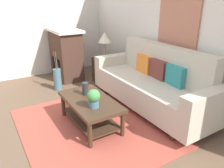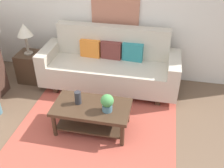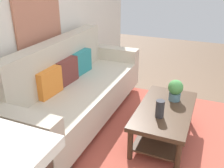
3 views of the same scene
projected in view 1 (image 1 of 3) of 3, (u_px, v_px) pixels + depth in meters
The scene contains 19 objects.
ground_plane at pixel (60, 137), 3.08m from camera, with size 9.67×9.67×0.00m, color brown.
wall_back at pixel (182, 28), 3.67m from camera, with size 5.67×0.10×2.70m, color silver.
wall_left at pixel (38, 19), 5.16m from camera, with size 0.10×5.18×2.70m, color silver.
area_rug at pixel (92, 127), 3.32m from camera, with size 2.34×1.97×0.01m, color #B24C3D.
couch at pixel (152, 84), 3.78m from camera, with size 2.42×0.84×1.08m.
throw_pillow_orange at pixel (144, 64), 4.06m from camera, with size 0.36×0.12×0.32m, color orange.
throw_pillow_maroon at pixel (159, 69), 3.75m from camera, with size 0.36×0.12×0.32m, color brown.
throw_pillow_teal at pixel (176, 76), 3.45m from camera, with size 0.36×0.12×0.32m, color teal.
coffee_table at pixel (90, 107), 3.26m from camera, with size 1.10×0.60×0.43m.
tabletop_vase at pixel (85, 89), 3.35m from camera, with size 0.09×0.09×0.19m, color #2D2D33.
potted_plant_tabletop at pixel (94, 98), 2.95m from camera, with size 0.18×0.18×0.26m.
side_table at pixel (105, 70), 5.00m from camera, with size 0.44×0.44×0.56m, color #422D1E.
table_lamp at pixel (105, 39), 4.73m from camera, with size 0.28×0.28×0.57m.
fireplace at pixel (66, 54), 5.15m from camera, with size 1.02×0.58×1.16m.
floor_vase at pixel (58, 79), 4.58m from camera, with size 0.16×0.16×0.46m, color slate.
floor_vase_branch_a at pixel (56, 61), 4.42m from camera, with size 0.01×0.01×0.36m, color brown.
floor_vase_branch_b at pixel (56, 60), 4.45m from camera, with size 0.01×0.01×0.36m, color brown.
floor_vase_branch_c at pixel (55, 61), 4.43m from camera, with size 0.01×0.01×0.36m, color brown.
framed_painting at pixel (178, 23), 3.64m from camera, with size 0.85×0.03×0.79m, color #B77056.
Camera 1 is at (2.59, -0.74, 1.83)m, focal length 35.26 mm.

